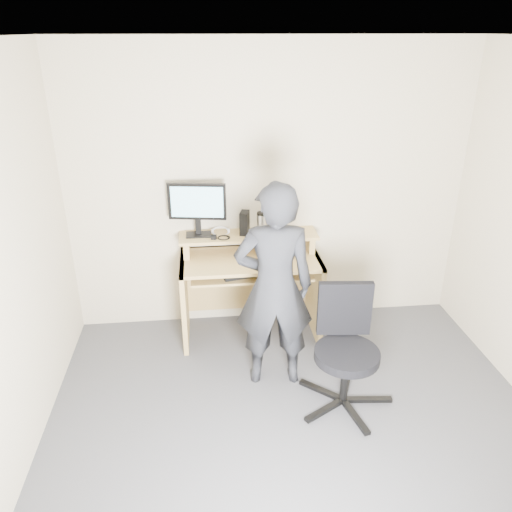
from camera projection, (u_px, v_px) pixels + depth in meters
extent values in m
plane|color=#49484D|center=(303.00, 451.00, 3.28)|extent=(3.50, 3.50, 0.00)
cube|color=beige|center=(269.00, 191.00, 4.35)|extent=(3.50, 0.02, 2.50)
cube|color=white|center=(325.00, 38.00, 2.25)|extent=(3.50, 3.50, 0.02)
cube|color=tan|center=(185.00, 300.00, 4.36)|extent=(0.04, 0.60, 0.75)
cube|color=tan|center=(315.00, 293.00, 4.48)|extent=(0.04, 0.60, 0.75)
cube|color=tan|center=(250.00, 260.00, 4.27)|extent=(1.20, 0.60, 0.03)
cube|color=tan|center=(251.00, 274.00, 4.24)|extent=(1.02, 0.38, 0.02)
cube|color=tan|center=(187.00, 246.00, 4.32)|extent=(0.05, 0.28, 0.15)
cube|color=tan|center=(309.00, 241.00, 4.42)|extent=(0.05, 0.28, 0.15)
cube|color=tan|center=(249.00, 235.00, 4.34)|extent=(1.20, 0.30, 0.02)
cube|color=tan|center=(248.00, 277.00, 4.66)|extent=(1.20, 0.03, 0.65)
cube|color=black|center=(199.00, 235.00, 4.30)|extent=(0.22, 0.14, 0.01)
cube|color=black|center=(198.00, 226.00, 4.29)|extent=(0.05, 0.04, 0.14)
cube|color=black|center=(197.00, 201.00, 4.18)|extent=(0.49, 0.11, 0.31)
cube|color=#91DEFB|center=(197.00, 202.00, 4.16)|extent=(0.44, 0.07, 0.26)
cube|color=black|center=(245.00, 223.00, 4.31)|extent=(0.10, 0.14, 0.20)
cylinder|color=silver|center=(262.00, 224.00, 4.29)|extent=(0.10, 0.10, 0.18)
cube|color=black|center=(269.00, 234.00, 4.32)|extent=(0.09, 0.14, 0.01)
cube|color=black|center=(214.00, 237.00, 4.22)|extent=(0.05, 0.05, 0.03)
torus|color=silver|center=(221.00, 232.00, 4.37)|extent=(0.16, 0.16, 0.06)
cube|color=black|center=(248.00, 272.00, 4.22)|extent=(0.49, 0.29, 0.03)
ellipsoid|color=black|center=(284.00, 259.00, 4.19)|extent=(0.10, 0.07, 0.04)
cube|color=black|center=(368.00, 400.00, 3.69)|extent=(0.36, 0.08, 0.03)
cube|color=black|center=(346.00, 384.00, 3.85)|extent=(0.18, 0.34, 0.03)
cube|color=black|center=(321.00, 390.00, 3.78)|extent=(0.30, 0.27, 0.03)
cube|color=black|center=(324.00, 410.00, 3.59)|extent=(0.33, 0.22, 0.03)
cube|color=black|center=(355.00, 417.00, 3.53)|extent=(0.12, 0.36, 0.03)
cylinder|color=black|center=(345.00, 378.00, 3.61)|extent=(0.06, 0.06, 0.37)
cylinder|color=black|center=(347.00, 355.00, 3.52)|extent=(0.47, 0.47, 0.07)
cube|color=black|center=(345.00, 308.00, 3.60)|extent=(0.39, 0.09, 0.42)
imported|color=black|center=(274.00, 288.00, 3.66)|extent=(0.61, 0.41, 1.62)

